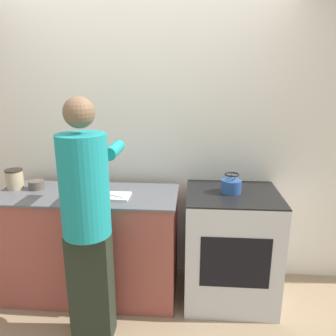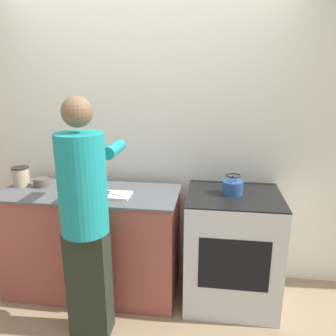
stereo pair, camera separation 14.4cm
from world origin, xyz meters
TOP-DOWN VIEW (x-y plane):
  - ground_plane at (0.00, 0.00)m, footprint 12.00×12.00m
  - wall_back at (0.00, 0.71)m, footprint 8.00×0.05m
  - counter at (-0.41, 0.29)m, footprint 1.47×0.60m
  - oven at (0.76, 0.32)m, footprint 0.73×0.64m
  - person at (-0.25, -0.19)m, footprint 0.36×0.60m
  - cutting_board at (-0.21, 0.21)m, footprint 0.34×0.19m
  - knife at (-0.20, 0.22)m, footprint 0.24×0.13m
  - kettle at (0.75, 0.33)m, footprint 0.16×0.16m
  - bowl_prep at (-0.86, 0.36)m, footprint 0.13×0.13m
  - canister_jar at (-1.04, 0.36)m, footprint 0.14×0.14m

SIDE VIEW (x-z plane):
  - ground_plane at x=0.00m, z-range 0.00..0.00m
  - counter at x=-0.41m, z-range 0.00..0.91m
  - oven at x=0.76m, z-range 0.00..0.94m
  - cutting_board at x=-0.21m, z-range 0.91..0.93m
  - person at x=-0.25m, z-range 0.08..1.79m
  - knife at x=-0.20m, z-range 0.93..0.94m
  - bowl_prep at x=-0.86m, z-range 0.91..0.98m
  - canister_jar at x=-1.04m, z-range 0.91..1.08m
  - kettle at x=0.75m, z-range 0.92..1.08m
  - wall_back at x=0.00m, z-range 0.00..2.60m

